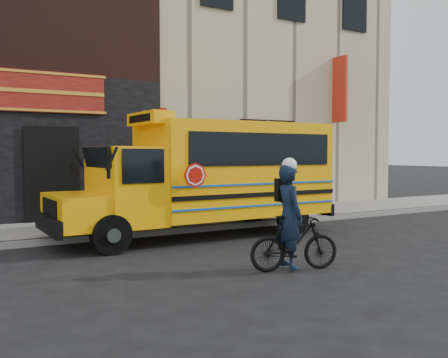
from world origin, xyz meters
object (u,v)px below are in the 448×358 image
bicycle (294,243)px  cyclist (289,219)px  school_bus (211,174)px  sign_pole (268,167)px

bicycle → cyclist: (-0.06, 0.09, 0.41)m
school_bus → cyclist: school_bus is taller
school_bus → sign_pole: size_ratio=2.39×
bicycle → sign_pole: bearing=-14.7°
bicycle → cyclist: bearing=48.3°
sign_pole → bicycle: (-2.66, -4.60, -1.14)m
sign_pole → bicycle: sign_pole is taller
bicycle → cyclist: cyclist is taller
school_bus → bicycle: school_bus is taller
bicycle → cyclist: size_ratio=0.90×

